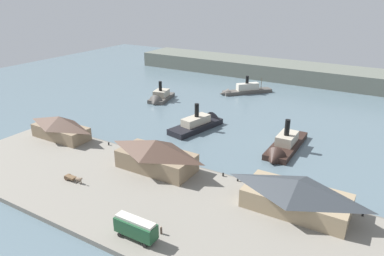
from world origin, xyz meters
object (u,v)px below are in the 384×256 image
mooring_post_center_west (109,144)px  mooring_post_west (238,179)px  ferry_shed_west_terminal (297,195)px  mooring_post_center_east (223,175)px  ferry_moored_west (242,90)px  ferry_outer_harbor (283,148)px  ferry_approaching_east (201,123)px  ferry_shed_east_terminal (156,154)px  horse_cart (73,178)px  ferry_near_quay (160,98)px  street_tram (136,227)px  ferry_shed_customs_shed (60,127)px  mooring_post_east (363,214)px  pedestrian_near_cart (161,230)px

mooring_post_center_west → mooring_post_west: bearing=0.3°
ferry_shed_west_terminal → mooring_post_center_east: ferry_shed_west_terminal is taller
mooring_post_center_east → ferry_moored_west: ferry_moored_west is taller
ferry_outer_harbor → ferry_approaching_east: (-30.86, 5.24, 0.10)m
ferry_shed_east_terminal → ferry_outer_harbor: (24.56, 29.66, -3.92)m
horse_cart → ferry_near_quay: size_ratio=0.34×
street_tram → mooring_post_center_west: (-34.79, 29.68, -2.09)m
ferry_shed_customs_shed → ferry_approaching_east: ferry_approaching_east is taller
mooring_post_east → ferry_near_quay: (-86.24, 47.32, -0.17)m
ferry_shed_west_terminal → mooring_post_east: bearing=20.6°
street_tram → horse_cart: (-27.04, 8.96, -1.62)m
ferry_shed_west_terminal → ferry_approaching_east: (-42.90, 34.56, -3.27)m
ferry_shed_customs_shed → horse_cart: 29.95m
ferry_shed_west_terminal → ferry_shed_east_terminal: bearing=-179.5°
ferry_shed_west_terminal → ferry_moored_west: ferry_shed_west_terminal is taller
mooring_post_center_east → pedestrian_near_cart: bearing=-90.3°
pedestrian_near_cart → ferry_outer_harbor: size_ratio=0.07×
ferry_shed_east_terminal → pedestrian_near_cart: 27.25m
ferry_shed_west_terminal → horse_cart: 52.91m
mooring_post_east → ferry_approaching_east: 63.19m
ferry_shed_east_terminal → pedestrian_near_cart: size_ratio=12.09×
ferry_near_quay → ferry_shed_west_terminal: bearing=-35.4°
mooring_post_east → street_tram: bearing=-140.3°
pedestrian_near_cart → mooring_post_center_west: (-38.07, 26.13, -0.33)m
horse_cart → mooring_post_west: (34.66, 20.93, -0.47)m
horse_cart → mooring_post_center_east: bearing=35.0°
horse_cart → pedestrian_near_cart: (30.32, -5.41, -0.14)m
street_tram → ferry_near_quay: size_ratio=0.51×
mooring_post_west → ferry_moored_west: size_ratio=0.04×
ferry_shed_west_terminal → ferry_approaching_east: size_ratio=0.94×
mooring_post_west → ferry_outer_harbor: size_ratio=0.04×
mooring_post_east → ferry_near_quay: ferry_near_quay is taller
ferry_shed_east_terminal → pedestrian_near_cart: (16.63, -21.31, -3.41)m
horse_cart → ferry_near_quay: ferry_near_quay is taller
ferry_shed_customs_shed → street_tram: bearing=-27.0°
ferry_outer_harbor → ferry_moored_west: bearing=124.5°
pedestrian_near_cart → ferry_outer_harbor: bearing=81.2°
ferry_near_quay → mooring_post_center_west: bearing=-72.1°
mooring_post_center_west → mooring_post_west: size_ratio=1.00×
mooring_post_east → ferry_outer_harbor: ferry_outer_harbor is taller
ferry_shed_east_terminal → mooring_post_center_west: ferry_shed_east_terminal is taller
ferry_near_quay → ferry_shed_east_terminal: bearing=-55.0°
pedestrian_near_cart → mooring_post_west: bearing=80.6°
mooring_post_center_east → ferry_outer_harbor: bearing=72.2°
mooring_post_east → ferry_moored_west: bearing=128.4°
ferry_near_quay → ferry_approaching_east: size_ratio=0.72×
ferry_shed_customs_shed → mooring_post_center_west: bearing=12.0°
ferry_approaching_east → ferry_outer_harbor: bearing=-9.6°
ferry_shed_west_terminal → ferry_moored_west: bearing=120.4°
ferry_shed_customs_shed → ferry_outer_harbor: 68.84m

